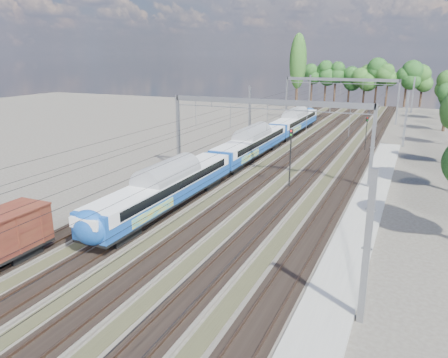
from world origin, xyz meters
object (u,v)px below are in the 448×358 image
at_px(emu_train, 251,141).
at_px(worker, 369,114).
at_px(signal_near, 291,152).
at_px(signal_far, 366,130).

relative_size(emu_train, worker, 42.56).
height_order(emu_train, signal_near, signal_near).
height_order(emu_train, worker, emu_train).
xyz_separation_m(worker, signal_far, (3.50, -37.51, 2.43)).
xyz_separation_m(signal_near, signal_far, (5.07, 22.64, -0.85)).
relative_size(worker, signal_far, 0.31).
bearing_deg(signal_near, worker, 74.05).
distance_m(emu_train, signal_far, 18.05).
bearing_deg(signal_far, emu_train, -121.88).
bearing_deg(emu_train, signal_far, 42.36).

